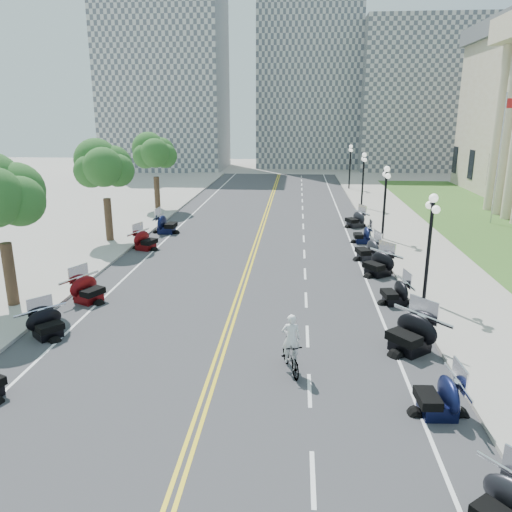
{
  "coord_description": "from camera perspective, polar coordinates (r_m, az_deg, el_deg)",
  "views": [
    {
      "loc": [
        2.67,
        -18.11,
        8.43
      ],
      "look_at": [
        0.81,
        4.34,
        2.0
      ],
      "focal_mm": 35.0,
      "sensor_mm": 36.0,
      "label": 1
    }
  ],
  "objects": [
    {
      "name": "ground",
      "position": [
        20.15,
        -3.34,
        -8.83
      ],
      "size": [
        160.0,
        160.0,
        0.0
      ],
      "primitive_type": "plane",
      "color": "gray"
    },
    {
      "name": "road",
      "position": [
        29.47,
        -0.65,
        -0.69
      ],
      "size": [
        16.0,
        90.0,
        0.01
      ],
      "primitive_type": "cube",
      "color": "#333335",
      "rests_on": "ground"
    },
    {
      "name": "centerline_yellow_a",
      "position": [
        29.48,
        -0.88,
        -0.67
      ],
      "size": [
        0.12,
        90.0,
        0.0
      ],
      "primitive_type": "cube",
      "color": "yellow",
      "rests_on": "road"
    },
    {
      "name": "centerline_yellow_b",
      "position": [
        29.46,
        -0.42,
        -0.68
      ],
      "size": [
        0.12,
        90.0,
        0.0
      ],
      "primitive_type": "cube",
      "color": "yellow",
      "rests_on": "road"
    },
    {
      "name": "edge_line_north",
      "position": [
        29.58,
        11.79,
        -0.95
      ],
      "size": [
        0.12,
        90.0,
        0.0
      ],
      "primitive_type": "cube",
      "color": "white",
      "rests_on": "road"
    },
    {
      "name": "edge_line_south",
      "position": [
        30.71,
        -12.62,
        -0.38
      ],
      "size": [
        0.12,
        90.0,
        0.0
      ],
      "primitive_type": "cube",
      "color": "white",
      "rests_on": "road"
    },
    {
      "name": "lane_dash_4",
      "position": [
        13.17,
        6.51,
        -23.93
      ],
      "size": [
        0.12,
        2.0,
        0.0
      ],
      "primitive_type": "cube",
      "color": "white",
      "rests_on": "road"
    },
    {
      "name": "lane_dash_5",
      "position": [
        16.44,
        6.13,
        -14.97
      ],
      "size": [
        0.12,
        2.0,
        0.0
      ],
      "primitive_type": "cube",
      "color": "white",
      "rests_on": "road"
    },
    {
      "name": "lane_dash_6",
      "position": [
        19.98,
        5.9,
        -9.08
      ],
      "size": [
        0.12,
        2.0,
        0.0
      ],
      "primitive_type": "cube",
      "color": "white",
      "rests_on": "road"
    },
    {
      "name": "lane_dash_7",
      "position": [
        23.67,
        5.74,
        -4.99
      ],
      "size": [
        0.12,
        2.0,
        0.0
      ],
      "primitive_type": "cube",
      "color": "white",
      "rests_on": "road"
    },
    {
      "name": "lane_dash_8",
      "position": [
        27.44,
        5.63,
        -2.02
      ],
      "size": [
        0.12,
        2.0,
        0.0
      ],
      "primitive_type": "cube",
      "color": "white",
      "rests_on": "road"
    },
    {
      "name": "lane_dash_9",
      "position": [
        31.27,
        5.54,
        0.23
      ],
      "size": [
        0.12,
        2.0,
        0.0
      ],
      "primitive_type": "cube",
      "color": "white",
      "rests_on": "road"
    },
    {
      "name": "lane_dash_10",
      "position": [
        35.14,
        5.48,
        1.99
      ],
      "size": [
        0.12,
        2.0,
        0.0
      ],
      "primitive_type": "cube",
      "color": "white",
      "rests_on": "road"
    },
    {
      "name": "lane_dash_11",
      "position": [
        39.03,
        5.42,
        3.4
      ],
      "size": [
        0.12,
        2.0,
        0.0
      ],
      "primitive_type": "cube",
      "color": "white",
      "rests_on": "road"
    },
    {
      "name": "lane_dash_12",
      "position": [
        42.95,
        5.38,
        4.55
      ],
      "size": [
        0.12,
        2.0,
        0.0
      ],
      "primitive_type": "cube",
      "color": "white",
      "rests_on": "road"
    },
    {
      "name": "lane_dash_13",
      "position": [
        46.88,
        5.34,
        5.51
      ],
      "size": [
        0.12,
        2.0,
        0.0
      ],
      "primitive_type": "cube",
      "color": "white",
      "rests_on": "road"
    },
    {
      "name": "lane_dash_14",
      "position": [
        50.82,
        5.31,
        6.32
      ],
      "size": [
        0.12,
        2.0,
        0.0
      ],
      "primitive_type": "cube",
      "color": "white",
      "rests_on": "road"
    },
    {
      "name": "lane_dash_15",
      "position": [
        54.77,
        5.28,
        7.01
      ],
      "size": [
        0.12,
        2.0,
        0.0
      ],
      "primitive_type": "cube",
      "color": "white",
      "rests_on": "road"
    },
    {
      "name": "lane_dash_16",
      "position": [
        58.72,
        5.26,
        7.61
      ],
      "size": [
        0.12,
        2.0,
        0.0
      ],
      "primitive_type": "cube",
      "color": "white",
      "rests_on": "road"
    },
    {
      "name": "lane_dash_17",
      "position": [
        62.68,
        5.24,
        8.14
      ],
      "size": [
        0.12,
        2.0,
        0.0
      ],
      "primitive_type": "cube",
      "color": "white",
      "rests_on": "road"
    },
    {
      "name": "lane_dash_18",
      "position": [
        66.65,
        5.22,
        8.6
      ],
      "size": [
        0.12,
        2.0,
        0.0
      ],
      "primitive_type": "cube",
      "color": "white",
      "rests_on": "road"
    },
    {
      "name": "lane_dash_19",
      "position": [
        70.62,
        5.21,
        9.01
      ],
      "size": [
        0.12,
        2.0,
        0.0
      ],
      "primitive_type": "cube",
      "color": "white",
      "rests_on": "road"
    },
    {
      "name": "sidewalk_north",
      "position": [
        30.35,
        19.5,
        -0.99
      ],
      "size": [
        5.0,
        90.0,
        0.15
      ],
      "primitive_type": "cube",
      "color": "#9E9991",
      "rests_on": "ground"
    },
    {
      "name": "sidewalk_south",
      "position": [
        32.15,
        -19.63,
        -0.09
      ],
      "size": [
        5.0,
        90.0,
        0.15
      ],
      "primitive_type": "cube",
      "color": "#9E9991",
      "rests_on": "ground"
    },
    {
      "name": "lawn",
      "position": [
        39.93,
        26.44,
        2.12
      ],
      "size": [
        9.0,
        60.0,
        0.1
      ],
      "primitive_type": "cube",
      "color": "#356023",
      "rests_on": "ground"
    },
    {
      "name": "distant_block_a",
      "position": [
        82.86,
        -10.26,
        18.85
      ],
      "size": [
        18.0,
        14.0,
        26.0
      ],
      "primitive_type": "cube",
      "color": "gray",
      "rests_on": "ground"
    },
    {
      "name": "distant_block_b",
      "position": [
        86.37,
        5.98,
        20.2
      ],
      "size": [
        16.0,
        12.0,
        30.0
      ],
      "primitive_type": "cube",
      "color": "gray",
      "rests_on": "ground"
    },
    {
      "name": "distant_block_c",
      "position": [
        85.37,
        18.66,
        16.86
      ],
      "size": [
        20.0,
        14.0,
        22.0
      ],
      "primitive_type": "cube",
      "color": "gray",
      "rests_on": "ground"
    },
    {
      "name": "street_lamp_2",
      "position": [
        23.62,
        19.13,
        0.74
      ],
      "size": [
        0.5,
        1.2,
        4.9
      ],
      "primitive_type": null,
      "color": "black",
      "rests_on": "sidewalk_north"
    },
    {
      "name": "street_lamp_3",
      "position": [
        35.11,
        14.48,
        5.86
      ],
      "size": [
        0.5,
        1.2,
        4.9
      ],
      "primitive_type": null,
      "color": "black",
      "rests_on": "sidewalk_north"
    },
    {
      "name": "street_lamp_4",
      "position": [
        46.86,
        12.11,
        8.43
      ],
      "size": [
        0.5,
        1.2,
        4.9
      ],
      "primitive_type": null,
      "color": "black",
      "rests_on": "sidewalk_north"
    },
    {
      "name": "street_lamp_5",
      "position": [
        58.7,
        10.68,
        9.95
      ],
      "size": [
        0.5,
        1.2,
        4.9
      ],
      "primitive_type": null,
      "color": "black",
      "rests_on": "sidewalk_north"
    },
    {
      "name": "flagpole",
      "position": [
        43.08,
        25.98,
        9.79
      ],
      "size": [
        1.1,
        0.2,
        10.0
      ],
      "primitive_type": null,
      "color": "silver",
      "rests_on": "ground"
    },
    {
      "name": "tree_2",
      "position": [
        24.05,
        -27.24,
        5.37
      ],
      "size": [
        4.8,
        4.8,
        9.2
      ],
      "primitive_type": null,
      "color": "#235619",
      "rests_on": "sidewalk_south"
    },
    {
      "name": "tree_3",
      "position": [
        34.72,
        -16.91,
        9.16
      ],
      "size": [
        4.8,
        4.8,
        9.2
      ],
      "primitive_type": null,
      "color": "#235619",
      "rests_on": "sidewalk_south"
    },
    {
      "name": "tree_4",
      "position": [
        46.04,
        -11.46,
        11.03
      ],
      "size": [
        4.8,
        4.8,
        9.2
      ],
      "primitive_type": null,
      "color": "#235619",
      "rests_on": "sidewalk_south"
    },
    {
      "name": "motorcycle_n_3",
      "position": [
        12.55,
        26.92,
        -24.29
      ],
      "size": [
        2.68,
        2.68,
        1.33
      ],
      "primitive_type": null,
      "rotation": [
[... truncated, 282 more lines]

